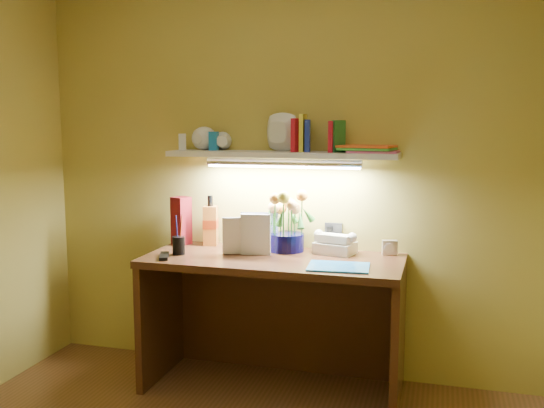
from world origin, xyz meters
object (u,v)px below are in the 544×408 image
Objects in this scene: desk at (273,324)px; whisky_bottle at (211,220)px; telephone at (335,242)px; desk_clock at (390,248)px; flower_bouquet at (287,220)px.

desk is 4.70× the size of whisky_bottle.
desk_clock is (0.30, 0.05, -0.02)m from telephone.
flower_bouquet is at bearing -165.58° from telephone.
whisky_bottle is at bearing 166.25° from desk_clock.
whisky_bottle is at bearing -169.09° from telephone.
flower_bouquet is 0.59m from desk_clock.
telephone reaches higher than desk_clock.
whisky_bottle is at bearing 154.04° from desk.
whisky_bottle reaches higher than telephone.
desk_clock is 0.27× the size of whisky_bottle.
flower_bouquet is 0.48m from whisky_bottle.
telephone is at bearing 0.93° from flower_bouquet.
flower_bouquet is 1.18× the size of whisky_bottle.
desk is 17.10× the size of desk_clock.
desk is at bearing -99.14° from flower_bouquet.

